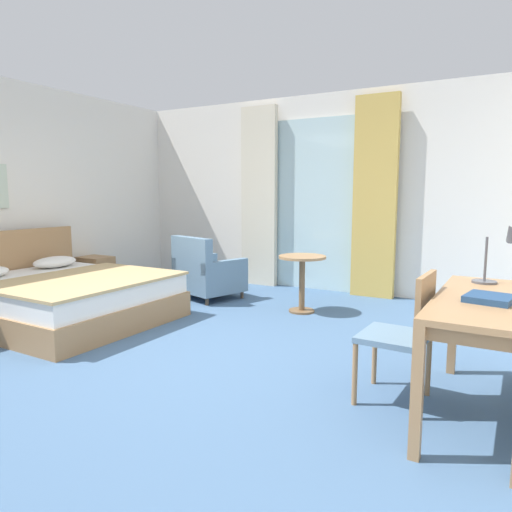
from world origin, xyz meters
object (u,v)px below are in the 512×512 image
at_px(desk_chair, 406,330).
at_px(desk_lamp, 506,241).
at_px(nightstand, 96,274).
at_px(armchair_by_window, 206,274).
at_px(closed_book, 489,298).
at_px(bed, 62,297).
at_px(writing_desk, 482,312).
at_px(round_cafe_table, 302,271).

distance_m(desk_chair, desk_lamp, 1.02).
xyz_separation_m(nightstand, armchair_by_window, (1.68, 0.40, 0.08)).
bearing_deg(nightstand, closed_book, -17.51).
xyz_separation_m(desk_lamp, armchair_by_window, (-3.56, 1.30, -0.74)).
bearing_deg(closed_book, desk_lamp, 95.81).
bearing_deg(closed_book, armchair_by_window, 159.92).
bearing_deg(bed, closed_book, -4.61).
bearing_deg(writing_desk, nightstand, 163.54).
bearing_deg(desk_lamp, closed_book, -94.29).
height_order(writing_desk, desk_lamp, desk_lamp).
height_order(desk_chair, armchair_by_window, desk_chair).
distance_m(bed, round_cafe_table, 2.76).
bearing_deg(desk_lamp, nightstand, 170.27).
bearing_deg(writing_desk, bed, 176.90).
xyz_separation_m(nightstand, desk_chair, (4.70, -1.55, 0.26)).
distance_m(writing_desk, desk_chair, 0.48).
height_order(armchair_by_window, round_cafe_table, armchair_by_window).
relative_size(desk_lamp, armchair_by_window, 0.49).
height_order(bed, desk_chair, bed).
distance_m(bed, desk_chair, 3.81).
bearing_deg(nightstand, desk_chair, -18.26).
height_order(nightstand, closed_book, closed_book).
bearing_deg(nightstand, desk_lamp, -9.73).
relative_size(desk_chair, closed_book, 3.46).
xyz_separation_m(desk_lamp, round_cafe_table, (-2.14, 1.26, -0.58)).
height_order(desk_lamp, round_cafe_table, desk_lamp).
bearing_deg(round_cafe_table, desk_lamp, -30.50).
bearing_deg(armchair_by_window, writing_desk, -29.01).
height_order(desk_lamp, closed_book, desk_lamp).
bearing_deg(writing_desk, round_cafe_table, 137.37).
distance_m(nightstand, writing_desk, 5.39).
bearing_deg(desk_chair, bed, 176.09).
height_order(nightstand, desk_lamp, desk_lamp).
bearing_deg(bed, writing_desk, -3.10).
xyz_separation_m(nightstand, writing_desk, (5.15, -1.52, 0.43)).
height_order(writing_desk, armchair_by_window, armchair_by_window).
height_order(bed, nightstand, bed).
distance_m(writing_desk, closed_book, 0.17).
distance_m(nightstand, closed_book, 5.47).
bearing_deg(writing_desk, closed_book, -71.85).
xyz_separation_m(writing_desk, armchair_by_window, (-3.46, 1.92, -0.35)).
bearing_deg(nightstand, round_cafe_table, 6.63).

